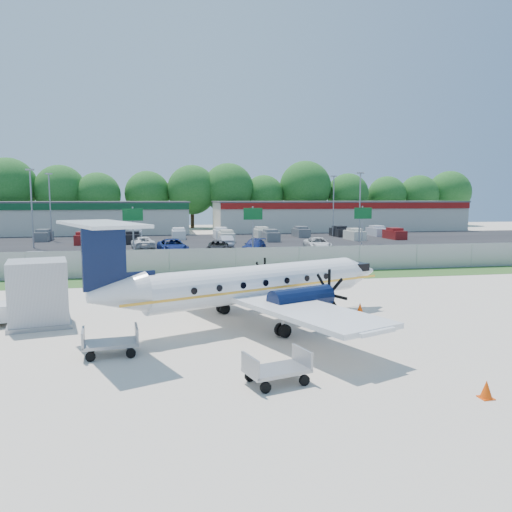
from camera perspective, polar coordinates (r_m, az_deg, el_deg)
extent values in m
plane|color=beige|center=(24.67, 2.69, -6.90)|extent=(170.00, 170.00, 0.00)
cube|color=#2D561E|center=(36.22, -1.82, -2.52)|extent=(170.00, 4.00, 0.02)
cube|color=black|center=(43.07, -3.31, -1.06)|extent=(170.00, 8.00, 0.02)
cube|color=black|center=(63.82, -5.86, 1.43)|extent=(170.00, 32.00, 0.02)
cube|color=gray|center=(38.03, -2.31, -0.58)|extent=(120.00, 0.02, 1.90)
cube|color=gray|center=(37.92, -2.32, 0.89)|extent=(120.00, 0.06, 0.06)
cube|color=gray|center=(38.17, -2.30, -1.99)|extent=(120.00, 0.06, 0.06)
cube|color=beige|center=(87.30, -23.18, 3.96)|extent=(46.00, 12.00, 5.00)
cube|color=#474749|center=(87.24, -23.26, 5.68)|extent=(46.40, 12.40, 0.24)
cube|color=#0F4723|center=(81.29, -24.14, 5.17)|extent=(46.00, 0.20, 1.00)
cube|color=beige|center=(91.06, 9.38, 4.49)|extent=(44.00, 12.00, 5.00)
cube|color=#474749|center=(91.01, 9.41, 6.14)|extent=(44.40, 12.40, 0.24)
cube|color=maroon|center=(85.32, 10.84, 5.67)|extent=(44.00, 0.20, 1.00)
cylinder|color=gray|center=(46.47, -13.84, 2.41)|extent=(0.14, 0.14, 5.00)
cube|color=#0C5923|center=(46.23, -13.91, 4.62)|extent=(1.80, 0.08, 1.10)
cylinder|color=gray|center=(47.23, -0.38, 2.66)|extent=(0.14, 0.14, 5.00)
cube|color=#0C5923|center=(46.99, -0.34, 4.84)|extent=(1.80, 0.08, 1.10)
cylinder|color=gray|center=(50.43, 12.02, 2.77)|extent=(0.14, 0.14, 5.00)
cube|color=#0C5923|center=(50.20, 12.13, 4.81)|extent=(1.80, 0.08, 1.10)
cylinder|color=gray|center=(62.95, -24.25, 4.90)|extent=(0.18, 0.18, 9.00)
cube|color=gray|center=(63.02, -24.44, 8.99)|extent=(0.90, 0.35, 0.18)
cylinder|color=gray|center=(66.49, 11.77, 5.40)|extent=(0.18, 0.18, 9.00)
cube|color=gray|center=(66.55, 11.86, 9.28)|extent=(0.90, 0.35, 0.18)
cylinder|color=gray|center=(72.73, -22.46, 5.14)|extent=(0.18, 0.18, 9.00)
cube|color=gray|center=(72.79, -22.62, 8.68)|extent=(0.90, 0.35, 0.18)
cylinder|color=gray|center=(75.80, 8.84, 5.60)|extent=(0.18, 0.18, 9.00)
cube|color=gray|center=(75.86, 8.90, 9.00)|extent=(0.90, 0.35, 0.18)
cylinder|color=white|center=(23.02, 0.24, -3.11)|extent=(10.73, 5.66, 1.66)
cone|color=white|center=(27.05, 11.66, -1.78)|extent=(2.41, 2.26, 1.66)
cone|color=white|center=(20.18, -15.62, -4.24)|extent=(2.73, 2.39, 1.66)
cube|color=black|center=(26.89, 11.41, -1.17)|extent=(1.16, 1.35, 0.39)
cube|color=white|center=(22.87, -0.67, -4.39)|extent=(8.39, 15.29, 0.19)
cylinder|color=black|center=(21.37, 5.18, -4.85)|extent=(3.11, 2.01, 0.96)
cylinder|color=black|center=(25.47, -1.92, -2.96)|extent=(3.11, 2.01, 0.96)
cube|color=black|center=(19.83, -16.95, -0.13)|extent=(1.60, 0.77, 2.53)
cube|color=white|center=(19.70, -17.32, 3.51)|extent=(3.99, 5.80, 0.12)
cylinder|color=gray|center=(26.00, 8.65, -4.99)|extent=(0.10, 0.10, 1.14)
cylinder|color=black|center=(26.07, 8.63, -5.68)|extent=(0.51, 0.33, 0.49)
cylinder|color=black|center=(21.09, 3.08, -8.47)|extent=(0.65, 0.53, 0.56)
cylinder|color=black|center=(25.23, -3.78, -5.96)|extent=(0.65, 0.53, 0.56)
cube|color=white|center=(25.83, -25.95, -5.62)|extent=(3.00, 2.24, 0.75)
cube|color=white|center=(25.71, -24.82, -4.28)|extent=(1.49, 1.65, 0.54)
cube|color=black|center=(25.72, -23.75, -4.18)|extent=(0.49, 1.19, 0.43)
cylinder|color=black|center=(25.07, -23.70, -6.49)|extent=(0.68, 0.39, 0.64)
cylinder|color=black|center=(26.71, -23.85, -5.72)|extent=(0.68, 0.39, 0.64)
cube|color=gray|center=(15.97, 2.41, -12.90)|extent=(2.18, 1.64, 0.12)
cube|color=gray|center=(15.48, -0.65, -12.40)|extent=(0.38, 1.14, 0.58)
cube|color=gray|center=(16.32, 5.30, -11.41)|extent=(0.38, 1.14, 0.58)
cylinder|color=black|center=(15.32, 1.09, -14.80)|extent=(0.37, 0.20, 0.35)
cylinder|color=black|center=(16.21, -0.70, -13.57)|extent=(0.37, 0.20, 0.35)
cylinder|color=black|center=(15.95, 5.55, -13.94)|extent=(0.37, 0.20, 0.35)
cylinder|color=black|center=(16.81, 3.58, -12.83)|extent=(0.37, 0.20, 0.35)
cube|color=gray|center=(19.40, -16.29, -9.57)|extent=(2.10, 1.39, 0.12)
cube|color=gray|center=(19.34, -19.16, -8.80)|extent=(0.20, 1.20, 0.60)
cube|color=gray|center=(19.34, -13.48, -8.61)|extent=(0.20, 1.20, 0.60)
cylinder|color=black|center=(18.96, -18.40, -10.87)|extent=(0.37, 0.15, 0.36)
cylinder|color=black|center=(20.01, -18.31, -9.94)|extent=(0.37, 0.15, 0.36)
cylinder|color=black|center=(18.96, -14.11, -10.73)|extent=(0.37, 0.15, 0.36)
cylinder|color=black|center=(20.01, -14.25, -9.81)|extent=(0.37, 0.15, 0.36)
cube|color=#B2B4B9|center=(24.78, -23.62, -3.89)|extent=(2.93, 2.93, 2.97)
cube|color=gray|center=(25.05, -23.47, -7.01)|extent=(3.17, 3.17, 0.20)
cone|color=#E94607|center=(25.50, 11.80, -5.91)|extent=(0.40, 0.40, 0.59)
cube|color=#E94607|center=(25.56, 11.78, -6.52)|extent=(0.42, 0.42, 0.03)
cone|color=#E94607|center=(16.35, 24.83, -13.66)|extent=(0.36, 0.36, 0.54)
cube|color=#E94607|center=(16.44, 24.79, -14.50)|extent=(0.38, 0.38, 0.03)
cone|color=#E94607|center=(28.86, -10.56, -4.55)|extent=(0.31, 0.31, 0.46)
cube|color=#E94607|center=(28.90, -10.55, -4.97)|extent=(0.33, 0.33, 0.03)
imported|color=silver|center=(42.41, -23.24, -1.73)|extent=(6.54, 4.07, 1.69)
imported|color=navy|center=(45.78, 7.32, -0.66)|extent=(4.18, 2.09, 1.32)
imported|color=maroon|center=(53.64, -16.32, 0.19)|extent=(2.03, 4.75, 1.52)
imported|color=navy|center=(52.15, -9.49, 0.19)|extent=(3.40, 6.04, 1.59)
imported|color=black|center=(52.77, -4.39, 0.34)|extent=(2.90, 4.97, 1.30)
imported|color=navy|center=(53.73, -0.21, 0.47)|extent=(3.62, 5.06, 1.36)
imported|color=silver|center=(55.41, 7.05, 0.61)|extent=(2.88, 5.44, 1.46)
imported|color=silver|center=(58.11, -12.78, 0.77)|extent=(3.04, 5.37, 1.42)
imported|color=silver|center=(59.43, -3.50, 1.05)|extent=(1.57, 4.16, 1.36)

